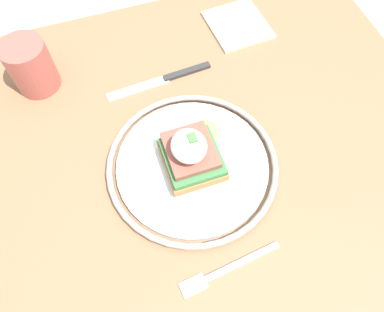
{
  "coord_description": "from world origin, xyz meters",
  "views": [
    {
      "loc": [
        -0.26,
        0.14,
        1.29
      ],
      "look_at": [
        0.0,
        0.05,
        0.78
      ],
      "focal_mm": 35.0,
      "sensor_mm": 36.0,
      "label": 1
    }
  ],
  "objects": [
    {
      "name": "napkin",
      "position": [
        0.27,
        -0.14,
        0.75
      ],
      "size": [
        0.13,
        0.12,
        0.01
      ],
      "primitive_type": "cube",
      "rotation": [
        0.0,
        0.0,
        0.06
      ],
      "color": "beige",
      "rests_on": "dining_table"
    },
    {
      "name": "cup",
      "position": [
        0.25,
        0.26,
        0.8
      ],
      "size": [
        0.08,
        0.08,
        0.09
      ],
      "color": "#AD5147",
      "rests_on": "dining_table"
    },
    {
      "name": "ground_plane",
      "position": [
        0.0,
        0.0,
        0.0
      ],
      "size": [
        6.0,
        6.0,
        0.0
      ],
      "primitive_type": "plane",
      "color": "#B2ADA3"
    },
    {
      "name": "dining_table",
      "position": [
        0.0,
        0.0,
        0.61
      ],
      "size": [
        0.8,
        0.8,
        0.75
      ],
      "color": "#846042",
      "rests_on": "ground_plane"
    },
    {
      "name": "knife",
      "position": [
        0.19,
        0.04,
        0.75
      ],
      "size": [
        0.03,
        0.2,
        0.01
      ],
      "color": "#2D2D2D",
      "rests_on": "dining_table"
    },
    {
      "name": "sandwich",
      "position": [
        0.0,
        0.06,
        0.79
      ],
      "size": [
        0.12,
        0.11,
        0.08
      ],
      "color": "#9E703D",
      "rests_on": "plate"
    },
    {
      "name": "plate",
      "position": [
        0.0,
        0.05,
        0.76
      ],
      "size": [
        0.28,
        0.28,
        0.02
      ],
      "color": "silver",
      "rests_on": "dining_table"
    },
    {
      "name": "fork",
      "position": [
        -0.17,
        0.06,
        0.75
      ],
      "size": [
        0.03,
        0.15,
        0.0
      ],
      "color": "silver",
      "rests_on": "dining_table"
    }
  ]
}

